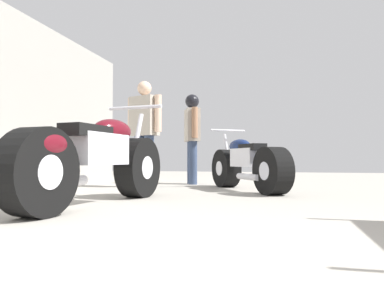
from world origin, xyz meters
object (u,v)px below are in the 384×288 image
Objects in this scene: motorcycle_black_naked at (248,164)px; mechanic_with_helmet at (192,130)px; motorcycle_maroon_cruiser at (96,160)px; mechanic_in_blue at (144,127)px.

motorcycle_black_naked is 1.09× the size of mechanic_with_helmet.
mechanic_with_helmet reaches higher than motorcycle_maroon_cruiser.
motorcycle_black_naked is 1.80m from mechanic_in_blue.
motorcycle_black_naked is at bearing -46.69° from mechanic_with_helmet.
mechanic_with_helmet is (-1.10, 1.17, 0.60)m from motorcycle_black_naked.
mechanic_in_blue reaches higher than mechanic_with_helmet.
motorcycle_maroon_cruiser reaches higher than motorcycle_black_naked.
motorcycle_black_naked is 1.72m from mechanic_with_helmet.
motorcycle_maroon_cruiser is 3.26m from mechanic_with_helmet.
motorcycle_maroon_cruiser is at bearing -93.12° from mechanic_with_helmet.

